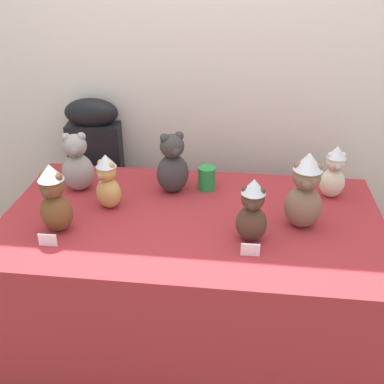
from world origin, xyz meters
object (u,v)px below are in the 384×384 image
Objects in this scene: teddy_bear_mocha at (305,192)px; teddy_bear_chestnut at (54,199)px; display_table at (192,284)px; party_cup_green at (207,178)px; instrument_case at (100,188)px; teddy_bear_ash at (77,164)px; teddy_bear_cocoa at (252,211)px; teddy_bear_honey at (108,182)px; teddy_bear_cream at (334,173)px; teddy_bear_charcoal at (173,165)px.

teddy_bear_mocha is 0.98m from teddy_bear_chestnut.
display_table is 0.49m from party_cup_green.
teddy_bear_ash is (0.04, -0.39, 0.33)m from instrument_case.
party_cup_green is (-0.20, 0.39, -0.07)m from teddy_bear_cocoa.
teddy_bear_honey is 0.46m from party_cup_green.
teddy_bear_mocha is at bearing -34.63° from instrument_case.
teddy_bear_charcoal is at bearing 174.86° from teddy_bear_cream.
display_table is 6.41× the size of teddy_bear_honey.
display_table is 0.81m from teddy_bear_cream.
teddy_bear_charcoal is 1.10× the size of teddy_bear_cocoa.
teddy_bear_honey is 0.25m from teddy_bear_chestnut.
teddy_bear_ash is 0.97× the size of teddy_bear_charcoal.
teddy_bear_mocha is at bearing -50.22° from teddy_bear_charcoal.
teddy_bear_ash reaches higher than display_table.
display_table is 0.74m from teddy_bear_chestnut.
teddy_bear_honey is 1.01× the size of teddy_bear_cream.
party_cup_green is at bearing 81.31° from display_table.
instrument_case is at bearing 115.65° from teddy_bear_charcoal.
teddy_bear_charcoal is at bearing 161.96° from teddy_bear_mocha.
teddy_bear_honey is 0.81m from teddy_bear_mocha.
display_table is 6.48× the size of teddy_bear_cream.
teddy_bear_charcoal is (0.48, -0.35, 0.34)m from instrument_case.
display_table is 5.67× the size of teddy_bear_ash.
teddy_bear_charcoal reaches higher than display_table.
teddy_bear_charcoal reaches higher than teddy_bear_ash.
teddy_bear_ash is at bearing -88.68° from instrument_case.
instrument_case reaches higher than teddy_bear_cocoa.
teddy_bear_ash is 0.85m from teddy_bear_cocoa.
teddy_bear_mocha reaches higher than teddy_bear_cream.
teddy_bear_cream is at bearing -0.61° from party_cup_green.
teddy_bear_charcoal is at bearing -164.97° from party_cup_green.
teddy_bear_chestnut is (-0.15, -0.20, 0.02)m from teddy_bear_honey.
teddy_bear_honey is (-0.37, 0.04, 0.49)m from display_table.
teddy_bear_ash reaches higher than teddy_bear_cocoa.
teddy_bear_charcoal reaches higher than teddy_bear_cocoa.
instrument_case reaches higher than teddy_bear_honey.
teddy_bear_charcoal is 1.18× the size of teddy_bear_cream.
teddy_bear_chestnut is (0.03, -0.34, 0.01)m from teddy_bear_ash.
teddy_bear_cocoa reaches higher than party_cup_green.
teddy_bear_honey is 0.95× the size of teddy_bear_cocoa.
teddy_bear_cocoa is (0.79, -0.32, -0.00)m from teddy_bear_ash.
teddy_bear_cream is at bearing -25.09° from teddy_bear_charcoal.
display_table is 14.51× the size of party_cup_green.
party_cup_green is at bearing 171.46° from teddy_bear_cream.
teddy_bear_cocoa is 2.39× the size of party_cup_green.
teddy_bear_honey is 0.63m from teddy_bear_cocoa.
party_cup_green is (0.04, 0.26, 0.42)m from display_table.
teddy_bear_ash is at bearing -172.88° from party_cup_green.
teddy_bear_mocha reaches higher than party_cup_green.
instrument_case is 0.66m from teddy_bear_honey.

